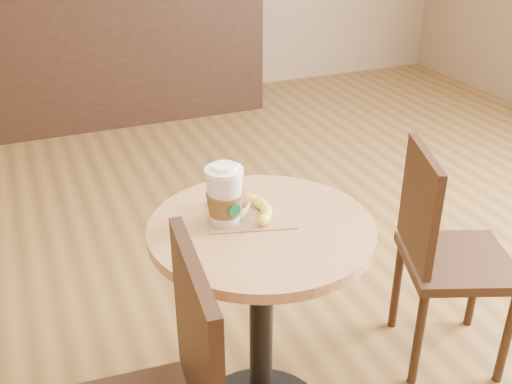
% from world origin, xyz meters
% --- Properties ---
extents(cafe_table, '(0.62, 0.62, 0.75)m').
position_xyz_m(cafe_table, '(-0.10, 0.07, 0.50)').
color(cafe_table, black).
rests_on(cafe_table, ground).
extents(chair_right, '(0.46, 0.46, 0.82)m').
position_xyz_m(chair_right, '(0.60, 0.13, 0.45)').
color(chair_right, '#331E11').
rests_on(chair_right, ground).
extents(service_counter, '(2.30, 0.65, 1.04)m').
position_xyz_m(service_counter, '(0.00, 3.18, 0.52)').
color(service_counter, black).
rests_on(service_counter, ground).
extents(kraft_bag, '(0.28, 0.24, 0.00)m').
position_xyz_m(kraft_bag, '(-0.11, 0.12, 0.75)').
color(kraft_bag, '#986B49').
rests_on(kraft_bag, cafe_table).
extents(coffee_cup, '(0.10, 0.11, 0.17)m').
position_xyz_m(coffee_cup, '(-0.19, 0.11, 0.83)').
color(coffee_cup, silver).
rests_on(coffee_cup, cafe_table).
extents(muffin, '(0.09, 0.09, 0.08)m').
position_xyz_m(muffin, '(-0.16, 0.13, 0.79)').
color(muffin, white).
rests_on(muffin, kraft_bag).
extents(banana, '(0.23, 0.26, 0.03)m').
position_xyz_m(banana, '(-0.12, 0.14, 0.77)').
color(banana, yellow).
rests_on(banana, kraft_bag).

